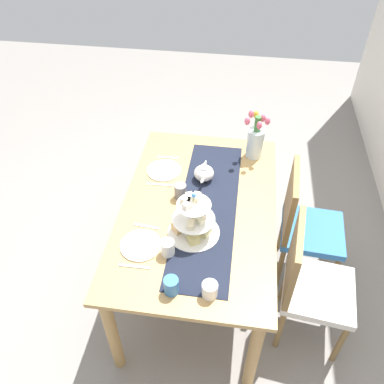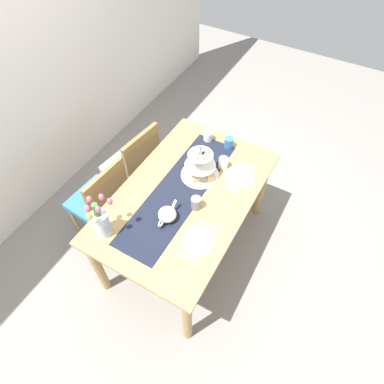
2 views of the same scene
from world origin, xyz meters
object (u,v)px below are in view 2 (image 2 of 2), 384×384
(chair_left, at_px, (102,200))
(chair_right, at_px, (135,164))
(dinner_plate_left, at_px, (199,240))
(mug_orange, at_px, (229,143))
(knife_left, at_px, (209,225))
(fork_right, at_px, (232,189))
(fork_left, at_px, (188,257))
(dinner_plate_right, at_px, (240,176))
(dining_table, at_px, (186,203))
(knife_right, at_px, (247,165))
(tulip_vase, at_px, (101,221))
(cream_jug, at_px, (208,136))
(tiered_cake_stand, at_px, (201,167))
(mug_grey, at_px, (196,203))
(mug_white_text, at_px, (223,163))
(teapot, at_px, (167,214))

(chair_left, xyz_separation_m, chair_right, (0.48, 0.00, 0.00))
(dinner_plate_left, xyz_separation_m, mug_orange, (0.92, 0.22, 0.04))
(knife_left, distance_m, fork_right, 0.37)
(dinner_plate_left, relative_size, fork_left, 1.53)
(dinner_plate_right, distance_m, mug_orange, 0.35)
(knife_left, height_order, fork_right, same)
(dining_table, distance_m, chair_right, 0.76)
(fork_right, distance_m, knife_right, 0.29)
(tulip_vase, xyz_separation_m, cream_jug, (1.18, -0.18, -0.10))
(tiered_cake_stand, bearing_deg, fork_left, -157.65)
(knife_right, bearing_deg, dinner_plate_left, 180.00)
(mug_grey, relative_size, mug_orange, 1.00)
(chair_right, xyz_separation_m, knife_right, (0.24, -0.98, 0.28))
(tiered_cake_stand, xyz_separation_m, mug_grey, (-0.29, -0.12, -0.04))
(fork_left, distance_m, mug_orange, 1.09)
(chair_right, relative_size, mug_white_text, 9.58)
(knife_left, bearing_deg, dinner_plate_right, 0.00)
(mug_orange, bearing_deg, knife_left, -163.98)
(tiered_cake_stand, bearing_deg, cream_jug, 19.62)
(cream_jug, height_order, mug_orange, mug_orange)
(knife_right, bearing_deg, cream_jug, 75.06)
(dinner_plate_left, relative_size, knife_right, 1.35)
(chair_right, xyz_separation_m, mug_grey, (-0.33, -0.82, 0.33))
(dining_table, relative_size, tiered_cake_stand, 4.96)
(dining_table, bearing_deg, teapot, 180.00)
(cream_jug, distance_m, dinner_plate_left, 1.01)
(dinner_plate_right, bearing_deg, fork_right, 180.00)
(tiered_cake_stand, relative_size, knife_left, 1.79)
(dinner_plate_right, distance_m, knife_right, 0.15)
(knife_right, distance_m, mug_white_text, 0.20)
(teapot, height_order, mug_grey, teapot)
(chair_right, bearing_deg, fork_left, -125.96)
(dinner_plate_left, distance_m, knife_left, 0.15)
(chair_left, xyz_separation_m, knife_right, (0.72, -0.98, 0.28))
(cream_jug, relative_size, mug_grey, 0.89)
(tiered_cake_stand, distance_m, dinner_plate_right, 0.32)
(chair_left, distance_m, fork_right, 1.10)
(fork_right, height_order, mug_white_text, mug_white_text)
(dinner_plate_left, height_order, knife_left, dinner_plate_left)
(cream_jug, xyz_separation_m, mug_grey, (-0.68, -0.26, 0.01))
(cream_jug, xyz_separation_m, fork_right, (-0.40, -0.41, -0.04))
(cream_jug, relative_size, knife_right, 0.50)
(chair_left, xyz_separation_m, fork_left, (-0.23, -0.98, 0.28))
(mug_orange, bearing_deg, cream_jug, 92.18)
(fork_left, relative_size, mug_white_text, 1.58)
(fork_right, bearing_deg, teapot, 149.29)
(dinner_plate_left, relative_size, mug_white_text, 2.42)
(fork_right, bearing_deg, knife_right, 0.00)
(chair_left, height_order, dinner_plate_left, chair_left)
(dinner_plate_right, bearing_deg, knife_left, 180.00)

